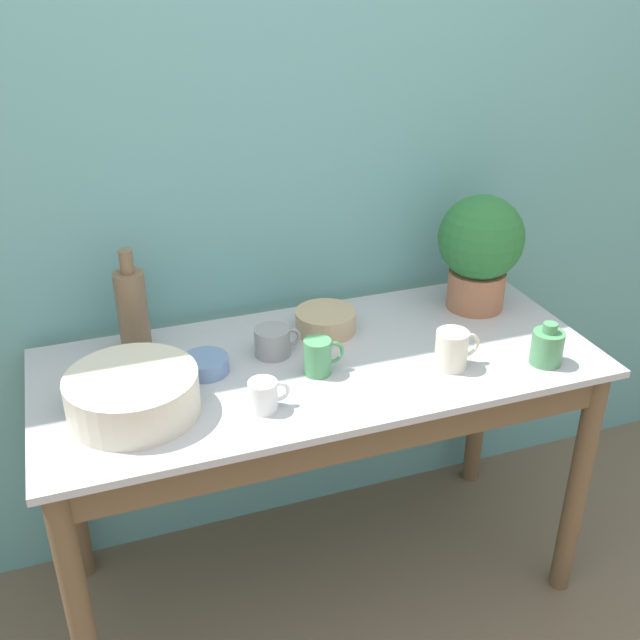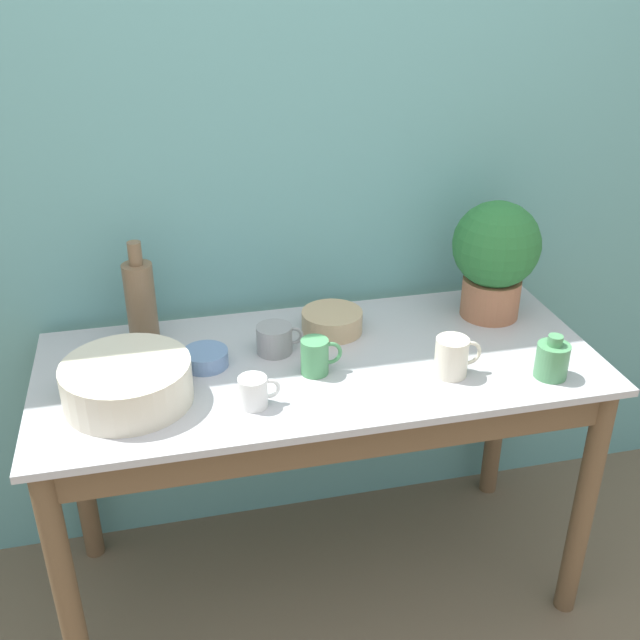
{
  "view_description": "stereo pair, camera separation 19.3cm",
  "coord_description": "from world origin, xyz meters",
  "px_view_note": "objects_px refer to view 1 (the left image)",
  "views": [
    {
      "loc": [
        -0.58,
        -1.29,
        1.8
      ],
      "look_at": [
        0.0,
        0.32,
        0.91
      ],
      "focal_mm": 42.0,
      "sensor_mm": 36.0,
      "label": 1
    },
    {
      "loc": [
        -0.39,
        -1.35,
        1.8
      ],
      "look_at": [
        0.0,
        0.32,
        0.91
      ],
      "focal_mm": 42.0,
      "sensor_mm": 36.0,
      "label": 2
    }
  ],
  "objects_px": {
    "potted_plant": "(480,247)",
    "mug_white": "(264,395)",
    "mug_cream": "(452,349)",
    "bowl_wash_large": "(133,394)",
    "bowl_small_blue": "(206,365)",
    "mug_grey": "(273,342)",
    "bottle_tall": "(132,309)",
    "mug_green": "(319,357)",
    "bottle_short": "(547,347)",
    "bowl_small_tan": "(325,321)"
  },
  "relations": [
    {
      "from": "potted_plant",
      "to": "mug_white",
      "type": "height_order",
      "value": "potted_plant"
    },
    {
      "from": "mug_cream",
      "to": "mug_white",
      "type": "relative_size",
      "value": 1.22
    },
    {
      "from": "bowl_wash_large",
      "to": "bowl_small_blue",
      "type": "distance_m",
      "value": 0.24
    },
    {
      "from": "potted_plant",
      "to": "mug_grey",
      "type": "xyz_separation_m",
      "value": [
        -0.66,
        -0.07,
        -0.16
      ]
    },
    {
      "from": "bottle_tall",
      "to": "mug_green",
      "type": "distance_m",
      "value": 0.52
    },
    {
      "from": "potted_plant",
      "to": "bottle_short",
      "type": "xyz_separation_m",
      "value": [
        0.01,
        -0.36,
        -0.14
      ]
    },
    {
      "from": "bowl_wash_large",
      "to": "mug_white",
      "type": "xyz_separation_m",
      "value": [
        0.29,
        -0.09,
        -0.01
      ]
    },
    {
      "from": "mug_white",
      "to": "bowl_small_blue",
      "type": "xyz_separation_m",
      "value": [
        -0.1,
        0.22,
        -0.02
      ]
    },
    {
      "from": "mug_green",
      "to": "bowl_small_blue",
      "type": "distance_m",
      "value": 0.29
    },
    {
      "from": "mug_green",
      "to": "mug_white",
      "type": "bearing_deg",
      "value": -147.27
    },
    {
      "from": "mug_green",
      "to": "bowl_small_tan",
      "type": "relative_size",
      "value": 0.63
    },
    {
      "from": "bowl_wash_large",
      "to": "mug_grey",
      "type": "bearing_deg",
      "value": 21.91
    },
    {
      "from": "mug_cream",
      "to": "bowl_small_blue",
      "type": "height_order",
      "value": "mug_cream"
    },
    {
      "from": "potted_plant",
      "to": "bowl_small_tan",
      "type": "distance_m",
      "value": 0.51
    },
    {
      "from": "potted_plant",
      "to": "mug_grey",
      "type": "distance_m",
      "value": 0.68
    },
    {
      "from": "bowl_wash_large",
      "to": "mug_cream",
      "type": "distance_m",
      "value": 0.81
    },
    {
      "from": "bottle_tall",
      "to": "mug_white",
      "type": "xyz_separation_m",
      "value": [
        0.25,
        -0.4,
        -0.08
      ]
    },
    {
      "from": "mug_grey",
      "to": "bowl_wash_large",
      "type": "bearing_deg",
      "value": -158.09
    },
    {
      "from": "potted_plant",
      "to": "bowl_small_tan",
      "type": "height_order",
      "value": "potted_plant"
    },
    {
      "from": "bowl_wash_large",
      "to": "bottle_short",
      "type": "bearing_deg",
      "value": -6.98
    },
    {
      "from": "potted_plant",
      "to": "mug_grey",
      "type": "height_order",
      "value": "potted_plant"
    },
    {
      "from": "bottle_tall",
      "to": "mug_cream",
      "type": "xyz_separation_m",
      "value": [
        0.76,
        -0.37,
        -0.07
      ]
    },
    {
      "from": "mug_white",
      "to": "bowl_small_blue",
      "type": "height_order",
      "value": "mug_white"
    },
    {
      "from": "potted_plant",
      "to": "bowl_wash_large",
      "type": "xyz_separation_m",
      "value": [
        -1.04,
        -0.23,
        -0.14
      ]
    },
    {
      "from": "bottle_tall",
      "to": "bowl_small_blue",
      "type": "distance_m",
      "value": 0.26
    },
    {
      "from": "bowl_wash_large",
      "to": "bottle_short",
      "type": "distance_m",
      "value": 1.06
    },
    {
      "from": "bowl_wash_large",
      "to": "bottle_tall",
      "type": "distance_m",
      "value": 0.32
    },
    {
      "from": "mug_cream",
      "to": "bowl_small_blue",
      "type": "relative_size",
      "value": 1.03
    },
    {
      "from": "potted_plant",
      "to": "bottle_tall",
      "type": "relative_size",
      "value": 1.2
    },
    {
      "from": "bottle_short",
      "to": "mug_grey",
      "type": "xyz_separation_m",
      "value": [
        -0.66,
        0.28,
        -0.01
      ]
    },
    {
      "from": "mug_grey",
      "to": "bottle_tall",
      "type": "bearing_deg",
      "value": 155.78
    },
    {
      "from": "potted_plant",
      "to": "bowl_small_blue",
      "type": "distance_m",
      "value": 0.87
    },
    {
      "from": "bottle_tall",
      "to": "mug_green",
      "type": "relative_size",
      "value": 2.67
    },
    {
      "from": "potted_plant",
      "to": "mug_white",
      "type": "distance_m",
      "value": 0.83
    },
    {
      "from": "bowl_wash_large",
      "to": "mug_green",
      "type": "xyz_separation_m",
      "value": [
        0.47,
        0.02,
        -0.0
      ]
    },
    {
      "from": "potted_plant",
      "to": "bowl_small_blue",
      "type": "relative_size",
      "value": 2.9
    },
    {
      "from": "mug_cream",
      "to": "mug_green",
      "type": "xyz_separation_m",
      "value": [
        -0.34,
        0.09,
        -0.0
      ]
    },
    {
      "from": "bottle_tall",
      "to": "mug_grey",
      "type": "bearing_deg",
      "value": -24.22
    },
    {
      "from": "potted_plant",
      "to": "bottle_short",
      "type": "height_order",
      "value": "potted_plant"
    },
    {
      "from": "bottle_tall",
      "to": "bottle_short",
      "type": "distance_m",
      "value": 1.1
    },
    {
      "from": "bottle_tall",
      "to": "bottle_short",
      "type": "height_order",
      "value": "bottle_tall"
    },
    {
      "from": "bowl_wash_large",
      "to": "bottle_tall",
      "type": "relative_size",
      "value": 1.07
    },
    {
      "from": "bottle_short",
      "to": "mug_white",
      "type": "height_order",
      "value": "bottle_short"
    },
    {
      "from": "mug_white",
      "to": "mug_grey",
      "type": "distance_m",
      "value": 0.26
    },
    {
      "from": "bottle_short",
      "to": "mug_cream",
      "type": "bearing_deg",
      "value": 164.82
    },
    {
      "from": "bowl_small_tan",
      "to": "bottle_short",
      "type": "bearing_deg",
      "value": -36.87
    },
    {
      "from": "bowl_wash_large",
      "to": "potted_plant",
      "type": "bearing_deg",
      "value": 12.4
    },
    {
      "from": "bottle_tall",
      "to": "bowl_small_blue",
      "type": "bearing_deg",
      "value": -50.46
    },
    {
      "from": "bottle_short",
      "to": "mug_grey",
      "type": "relative_size",
      "value": 0.91
    },
    {
      "from": "bottle_tall",
      "to": "bowl_small_blue",
      "type": "relative_size",
      "value": 2.41
    }
  ]
}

